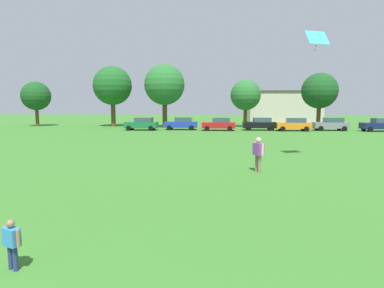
{
  "coord_description": "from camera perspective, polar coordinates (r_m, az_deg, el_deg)",
  "views": [
    {
      "loc": [
        5.75,
        -2.79,
        3.28
      ],
      "look_at": [
        4.73,
        9.98,
        1.73
      ],
      "focal_mm": 29.98,
      "sensor_mm": 36.0,
      "label": 1
    }
  ],
  "objects": [
    {
      "name": "child_kite_flyer",
      "position": [
        7.53,
        -29.42,
        -14.69
      ],
      "size": [
        0.46,
        0.31,
        1.04
      ],
      "rotation": [
        0.0,
        0.0,
        -0.41
      ],
      "color": "navy",
      "rests_on": "ground"
    },
    {
      "name": "parked_car_gray_5",
      "position": [
        45.55,
        23.5,
        3.28
      ],
      "size": [
        4.3,
        2.02,
        1.68
      ],
      "rotation": [
        0.0,
        0.0,
        3.14
      ],
      "color": "slate",
      "rests_on": "ground"
    },
    {
      "name": "parked_car_blue_1",
      "position": [
        43.15,
        -1.86,
        3.68
      ],
      "size": [
        4.3,
        2.02,
        1.68
      ],
      "rotation": [
        0.0,
        0.0,
        3.14
      ],
      "color": "#1E38AD",
      "rests_on": "ground"
    },
    {
      "name": "tree_far_left",
      "position": [
        56.47,
        -26.0,
        7.65
      ],
      "size": [
        4.47,
        4.47,
        6.96
      ],
      "color": "brown",
      "rests_on": "ground"
    },
    {
      "name": "parked_car_red_2",
      "position": [
        42.0,
        4.83,
        3.57
      ],
      "size": [
        4.3,
        2.02,
        1.68
      ],
      "rotation": [
        0.0,
        0.0,
        3.14
      ],
      "color": "red",
      "rests_on": "ground"
    },
    {
      "name": "adult_bystander",
      "position": [
        16.04,
        11.72,
        -1.31
      ],
      "size": [
        0.54,
        0.75,
        1.73
      ],
      "rotation": [
        0.0,
        0.0,
        2.04
      ],
      "color": "#8C7259",
      "rests_on": "ground"
    },
    {
      "name": "parked_car_green_0",
      "position": [
        42.91,
        -8.91,
        3.59
      ],
      "size": [
        4.3,
        2.02,
        1.68
      ],
      "rotation": [
        0.0,
        0.0,
        3.14
      ],
      "color": "#196B38",
      "rests_on": "ground"
    },
    {
      "name": "parked_car_navy_6",
      "position": [
        46.88,
        30.46,
        2.99
      ],
      "size": [
        4.3,
        2.02,
        1.68
      ],
      "rotation": [
        0.0,
        0.0,
        3.14
      ],
      "color": "#141E4C",
      "rests_on": "ground"
    },
    {
      "name": "ground_plane",
      "position": [
        33.45,
        -5.33,
        1.25
      ],
      "size": [
        160.0,
        160.0,
        0.0
      ],
      "primitive_type": "plane",
      "color": "#387528"
    },
    {
      "name": "tree_center",
      "position": [
        47.8,
        -4.91,
        10.42
      ],
      "size": [
        5.92,
        5.92,
        9.23
      ],
      "color": "brown",
      "rests_on": "ground"
    },
    {
      "name": "tree_left",
      "position": [
        51.61,
        -13.97,
        10.0
      ],
      "size": [
        5.94,
        5.94,
        9.25
      ],
      "color": "brown",
      "rests_on": "ground"
    },
    {
      "name": "house_left",
      "position": [
        60.17,
        15.73,
        6.28
      ],
      "size": [
        12.6,
        8.89,
        5.77
      ],
      "color": "beige",
      "rests_on": "ground"
    },
    {
      "name": "parked_car_black_3",
      "position": [
        43.27,
        12.0,
        3.54
      ],
      "size": [
        4.3,
        2.02,
        1.68
      ],
      "rotation": [
        0.0,
        0.0,
        3.14
      ],
      "color": "black",
      "rests_on": "ground"
    },
    {
      "name": "tree_far_right",
      "position": [
        49.48,
        21.76,
        8.76
      ],
      "size": [
        5.04,
        5.04,
        7.85
      ],
      "color": "brown",
      "rests_on": "ground"
    },
    {
      "name": "kite",
      "position": [
        20.55,
        21.37,
        17.09
      ],
      "size": [
        1.45,
        1.01,
        1.16
      ],
      "color": "#3FBFE5"
    },
    {
      "name": "parked_car_orange_4",
      "position": [
        43.2,
        17.65,
        3.36
      ],
      "size": [
        4.3,
        2.02,
        1.68
      ],
      "rotation": [
        0.0,
        0.0,
        3.14
      ],
      "color": "orange",
      "rests_on": "ground"
    },
    {
      "name": "tree_right",
      "position": [
        49.24,
        9.52,
        8.55
      ],
      "size": [
        4.53,
        4.53,
        7.07
      ],
      "color": "brown",
      "rests_on": "ground"
    }
  ]
}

